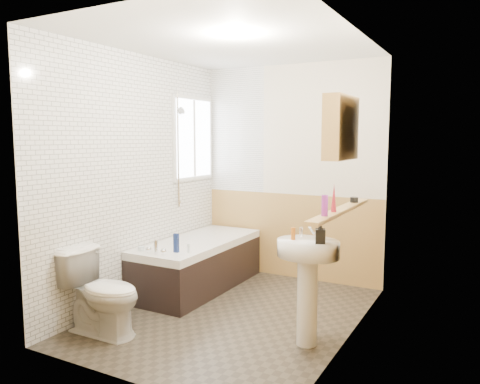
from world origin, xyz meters
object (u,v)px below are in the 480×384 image
object	(u,v)px
pine_shelf	(341,210)
sink	(308,271)
bathtub	(198,263)
medicine_cabinet	(341,128)
toilet	(102,293)

from	to	relation	value
pine_shelf	sink	bearing A→B (deg)	-136.50
bathtub	pine_shelf	world-z (taller)	pine_shelf
sink	medicine_cabinet	size ratio (longest dim) A/B	1.73
bathtub	toilet	xyz separation A→B (m)	(-0.03, -1.42, 0.08)
bathtub	pine_shelf	distance (m)	2.03
toilet	pine_shelf	bearing A→B (deg)	-65.89
bathtub	pine_shelf	size ratio (longest dim) A/B	1.20
bathtub	toilet	distance (m)	1.42
bathtub	medicine_cabinet	bearing A→B (deg)	-17.91
toilet	sink	size ratio (longest dim) A/B	0.75
bathtub	medicine_cabinet	distance (m)	2.34
toilet	sink	bearing A→B (deg)	-68.89
toilet	sink	xyz separation A→B (m)	(1.60, 0.63, 0.25)
bathtub	toilet	bearing A→B (deg)	-91.21
medicine_cabinet	sink	bearing A→B (deg)	-127.14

